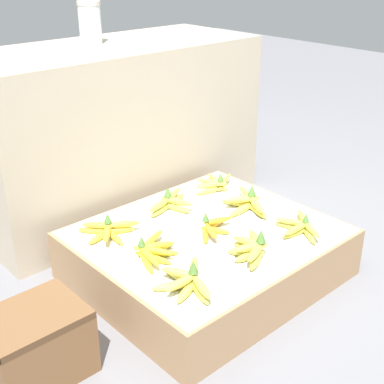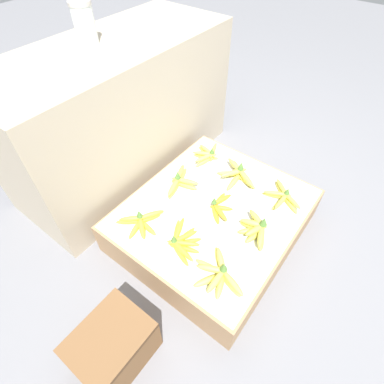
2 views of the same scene
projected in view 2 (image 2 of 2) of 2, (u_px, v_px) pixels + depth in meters
The scene contains 15 objects.
ground_plane at pixel (213, 231), 1.70m from camera, with size 10.00×10.00×0.00m, color slate.
display_platform at pixel (213, 220), 1.63m from camera, with size 0.94×0.83×0.21m.
back_vendor_table at pixel (121, 114), 1.78m from camera, with size 1.41×0.59×0.81m.
wooden_crate at pixel (113, 346), 1.18m from camera, with size 0.30×0.24×0.23m.
banana_bunch_front_left at pixel (219, 274), 1.27m from camera, with size 0.23×0.26×0.10m.
banana_bunch_front_midleft at pixel (257, 229), 1.42m from camera, with size 0.19×0.18×0.11m.
banana_bunch_front_midright at pixel (283, 197), 1.57m from camera, with size 0.22×0.22×0.08m.
banana_bunch_middle_left at pixel (182, 241), 1.38m from camera, with size 0.20×0.22×0.09m.
banana_bunch_middle_midleft at pixel (219, 206), 1.53m from camera, with size 0.20×0.14×0.09m.
banana_bunch_middle_midright at pixel (238, 174), 1.68m from camera, with size 0.24×0.25×0.11m.
banana_bunch_back_left at pixel (141, 222), 1.46m from camera, with size 0.22×0.22×0.09m.
banana_bunch_back_midleft at pixel (180, 181), 1.64m from camera, with size 0.26×0.18×0.10m.
banana_bunch_back_midright at pixel (208, 154), 1.80m from camera, with size 0.24×0.17×0.09m.
glass_jar at pixel (84, 23), 1.41m from camera, with size 0.11×0.11×0.19m.
foam_tray_white at pixel (32, 89), 1.15m from camera, with size 0.23×0.18×0.02m.
Camera 2 is at (-0.86, -0.51, 1.40)m, focal length 28.00 mm.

